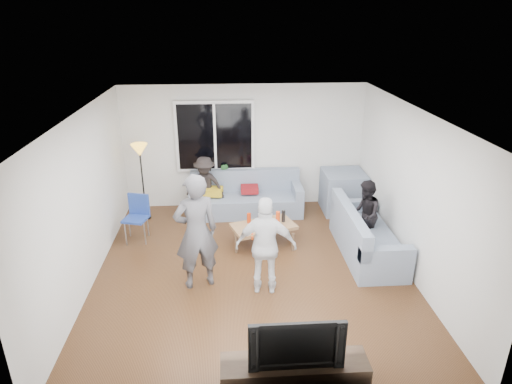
{
  "coord_description": "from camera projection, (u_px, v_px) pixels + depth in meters",
  "views": [
    {
      "loc": [
        -0.37,
        -6.16,
        3.92
      ],
      "look_at": [
        0.1,
        0.6,
        1.15
      ],
      "focal_mm": 30.97,
      "sensor_mm": 36.0,
      "label": 1
    }
  ],
  "objects": [
    {
      "name": "television",
      "position": [
        296.0,
        340.0,
        4.63
      ],
      "size": [
        1.01,
        0.13,
        0.58
      ],
      "primitive_type": "imported",
      "color": "black",
      "rests_on": "tv_console"
    },
    {
      "name": "sofa_right_section",
      "position": [
        368.0,
        232.0,
        7.57
      ],
      "size": [
        2.0,
        0.85,
        0.85
      ],
      "primitive_type": null,
      "rotation": [
        0.0,
        0.0,
        1.57
      ],
      "color": "gray",
      "rests_on": "floor"
    },
    {
      "name": "cushion_red",
      "position": [
        250.0,
        189.0,
        9.16
      ],
      "size": [
        0.36,
        0.3,
        0.13
      ],
      "primitive_type": "cube",
      "rotation": [
        0.0,
        0.0,
        -0.01
      ],
      "color": "maroon",
      "rests_on": "sofa_back_section"
    },
    {
      "name": "potted_plant",
      "position": [
        224.0,
        172.0,
        9.28
      ],
      "size": [
        0.24,
        0.22,
        0.37
      ],
      "primitive_type": "imported",
      "rotation": [
        0.0,
        0.0,
        -0.33
      ],
      "color": "#235927",
      "rests_on": "radiator"
    },
    {
      "name": "tv_console",
      "position": [
        294.0,
        377.0,
        4.83
      ],
      "size": [
        1.6,
        0.4,
        0.44
      ],
      "primitive_type": "cube",
      "color": "#322619",
      "rests_on": "floor"
    },
    {
      "name": "ceiling",
      "position": [
        252.0,
        112.0,
        6.21
      ],
      "size": [
        5.0,
        5.5,
        0.04
      ],
      "primitive_type": "cube",
      "color": "white",
      "rests_on": "ground"
    },
    {
      "name": "player_right",
      "position": [
        266.0,
        246.0,
        6.43
      ],
      "size": [
        0.93,
        0.49,
        1.52
      ],
      "primitive_type": "imported",
      "rotation": [
        0.0,
        0.0,
        3.0
      ],
      "color": "silver",
      "rests_on": "floor"
    },
    {
      "name": "side_chair",
      "position": [
        136.0,
        219.0,
        8.01
      ],
      "size": [
        0.49,
        0.49,
        0.86
      ],
      "primitive_type": null,
      "rotation": [
        0.0,
        0.0,
        -0.27
      ],
      "color": "#223D93",
      "rests_on": "floor"
    },
    {
      "name": "window_frame",
      "position": [
        215.0,
        136.0,
        9.06
      ],
      "size": [
        1.62,
        0.06,
        1.47
      ],
      "primitive_type": "cube",
      "color": "white",
      "rests_on": "wall_back"
    },
    {
      "name": "bottle_d",
      "position": [
        278.0,
        219.0,
        7.79
      ],
      "size": [
        0.07,
        0.07,
        0.27
      ],
      "primitive_type": "cylinder",
      "color": "#F44715",
      "rests_on": "coffee_table"
    },
    {
      "name": "wall_front",
      "position": [
        270.0,
        313.0,
        4.15
      ],
      "size": [
        5.0,
        0.04,
        2.6
      ],
      "primitive_type": "cube",
      "color": "silver",
      "rests_on": "ground"
    },
    {
      "name": "cushion_yellow",
      "position": [
        213.0,
        191.0,
        9.04
      ],
      "size": [
        0.41,
        0.36,
        0.14
      ],
      "primitive_type": "cube",
      "rotation": [
        0.0,
        0.0,
        -0.12
      ],
      "color": "gold",
      "rests_on": "sofa_back_section"
    },
    {
      "name": "pitcher",
      "position": [
        262.0,
        222.0,
        7.78
      ],
      "size": [
        0.17,
        0.17,
        0.17
      ],
      "primitive_type": "cylinder",
      "color": "maroon",
      "rests_on": "coffee_table"
    },
    {
      "name": "floor_lamp",
      "position": [
        143.0,
        182.0,
        8.77
      ],
      "size": [
        0.32,
        0.32,
        1.56
      ],
      "primitive_type": null,
      "color": "yellow",
      "rests_on": "floor"
    },
    {
      "name": "window_glass",
      "position": [
        215.0,
        137.0,
        9.02
      ],
      "size": [
        1.5,
        0.02,
        1.35
      ],
      "primitive_type": "cube",
      "color": "black",
      "rests_on": "window_frame"
    },
    {
      "name": "bottle_c",
      "position": [
        266.0,
        217.0,
        7.95
      ],
      "size": [
        0.07,
        0.07,
        0.19
      ],
      "primitive_type": "cylinder",
      "color": "black",
      "rests_on": "coffee_table"
    },
    {
      "name": "spectator_right",
      "position": [
        365.0,
        215.0,
        7.73
      ],
      "size": [
        0.6,
        0.7,
        1.25
      ],
      "primitive_type": "imported",
      "rotation": [
        0.0,
        0.0,
        -1.8
      ],
      "color": "black",
      "rests_on": "floor"
    },
    {
      "name": "wall_left",
      "position": [
        83.0,
        203.0,
        6.54
      ],
      "size": [
        0.04,
        5.5,
        2.6
      ],
      "primitive_type": "cube",
      "color": "silver",
      "rests_on": "ground"
    },
    {
      "name": "player_left",
      "position": [
        196.0,
        232.0,
        6.51
      ],
      "size": [
        0.76,
        0.61,
        1.82
      ],
      "primitive_type": "imported",
      "rotation": [
        0.0,
        0.0,
        3.44
      ],
      "color": "#47474B",
      "rests_on": "floor"
    },
    {
      "name": "bottle_b",
      "position": [
        260.0,
        223.0,
        7.7
      ],
      "size": [
        0.08,
        0.08,
        0.21
      ],
      "primitive_type": "cylinder",
      "color": "#328017",
      "rests_on": "coffee_table"
    },
    {
      "name": "wall_back",
      "position": [
        244.0,
        147.0,
        9.26
      ],
      "size": [
        5.0,
        0.04,
        2.6
      ],
      "primitive_type": "cube",
      "color": "silver",
      "rests_on": "ground"
    },
    {
      "name": "bottle_e",
      "position": [
        283.0,
        216.0,
        7.95
      ],
      "size": [
        0.07,
        0.07,
        0.22
      ],
      "primitive_type": "cylinder",
      "color": "black",
      "rests_on": "coffee_table"
    },
    {
      "name": "window_mullion",
      "position": [
        215.0,
        137.0,
        9.01
      ],
      "size": [
        0.05,
        0.03,
        1.35
      ],
      "primitive_type": "cube",
      "color": "white",
      "rests_on": "window_frame"
    },
    {
      "name": "coffee_table",
      "position": [
        263.0,
        235.0,
        7.94
      ],
      "size": [
        1.23,
        0.92,
        0.4
      ],
      "primitive_type": "cube",
      "rotation": [
        0.0,
        0.0,
        0.32
      ],
      "color": "#A47C4F",
      "rests_on": "floor"
    },
    {
      "name": "wall_right",
      "position": [
        413.0,
        194.0,
        6.87
      ],
      "size": [
        0.04,
        5.5,
        2.6
      ],
      "primitive_type": "cube",
      "color": "silver",
      "rests_on": "ground"
    },
    {
      "name": "sofa_back_section",
      "position": [
        246.0,
        194.0,
        9.13
      ],
      "size": [
        2.3,
        0.85,
        0.85
      ],
      "primitive_type": null,
      "color": "gray",
      "rests_on": "floor"
    },
    {
      "name": "vase",
      "position": [
        211.0,
        177.0,
        9.31
      ],
      "size": [
        0.16,
        0.16,
        0.16
      ],
      "primitive_type": "imported",
      "rotation": [
        0.0,
        0.0,
        -0.02
      ],
      "color": "white",
      "rests_on": "radiator"
    },
    {
      "name": "spectator_back",
      "position": [
        205.0,
        186.0,
        9.03
      ],
      "size": [
        0.89,
        0.66,
        1.24
      ],
      "primitive_type": "imported",
      "rotation": [
        0.0,
        0.0,
        -0.27
      ],
      "color": "black",
      "rests_on": "floor"
    },
    {
      "name": "radiator",
      "position": [
        217.0,
        193.0,
        9.49
      ],
      "size": [
        1.3,
        0.12,
        0.62
      ],
      "primitive_type": "cube",
      "color": "silver",
      "rests_on": "floor"
    },
    {
      "name": "sofa_corner",
      "position": [
        343.0,
        191.0,
        9.27
      ],
      "size": [
        0.85,
        0.85,
        0.85
      ],
      "primitive_type": "cube",
      "color": "gray",
      "rests_on": "floor"
    },
    {
      "name": "bottle_a",
      "position": [
        249.0,
        218.0,
        7.91
      ],
      "size": [
        0.07,
        0.07,
        0.19
      ],
      "primitive_type": "cylinder",
      "color": "#BC2E0B",
      "rests_on": "coffee_table"
    },
    {
      "name": "floor",
      "position": [
        252.0,
        272.0,
        7.21
      ],
      "size": [
        5.0,
        5.5,
        0.04
      ],
      "primitive_type": "cube",
      "color": "#56351C",
      "rests_on": "ground"
    }
  ]
}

